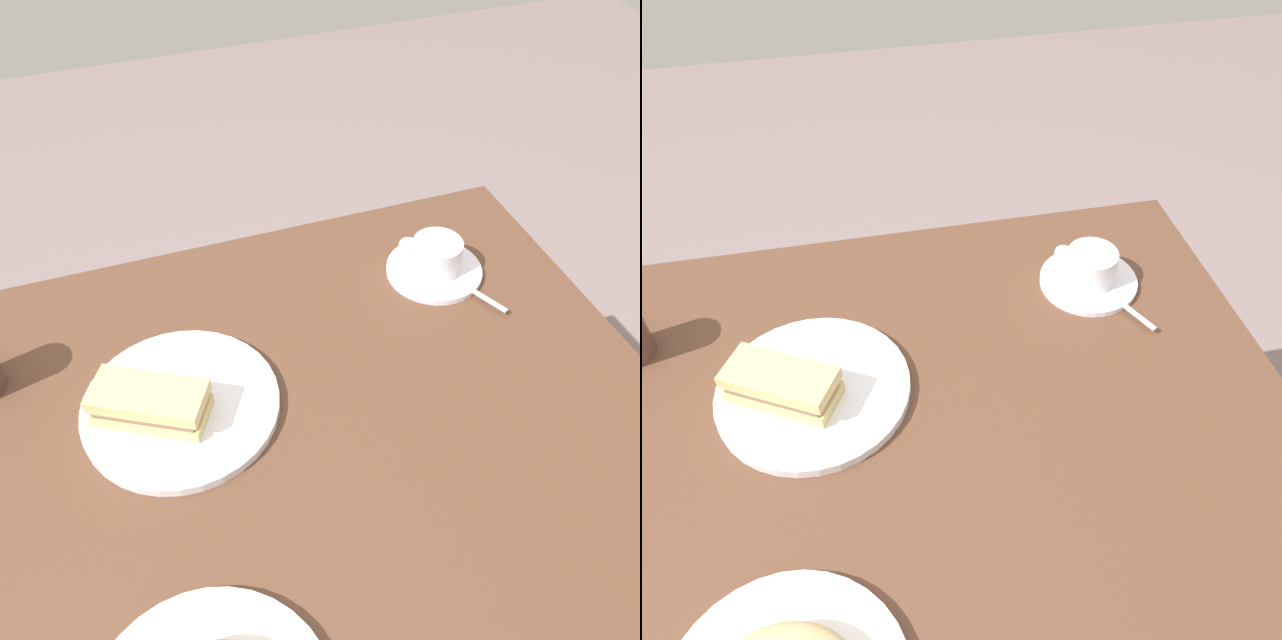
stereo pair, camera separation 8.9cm
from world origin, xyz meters
TOP-DOWN VIEW (x-y plane):
  - dining_table at (0.00, 0.00)m, footprint 1.17×0.90m
  - sandwich_plate at (-0.06, 0.12)m, footprint 0.26×0.26m
  - sandwich_front at (-0.10, 0.11)m, footprint 0.16×0.13m
  - coffee_saucer at (0.38, 0.26)m, footprint 0.16×0.16m
  - coffee_cup at (0.38, 0.26)m, footprint 0.09×0.09m
  - spoon at (0.41, 0.19)m, footprint 0.05×0.09m

SIDE VIEW (x-z plane):
  - dining_table at x=0.00m, z-range 0.28..1.05m
  - coffee_saucer at x=0.38m, z-range 0.77..0.78m
  - sandwich_plate at x=-0.06m, z-range 0.77..0.79m
  - spoon at x=0.41m, z-range 0.78..0.79m
  - sandwich_front at x=-0.10m, z-range 0.79..0.84m
  - coffee_cup at x=0.38m, z-range 0.79..0.84m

